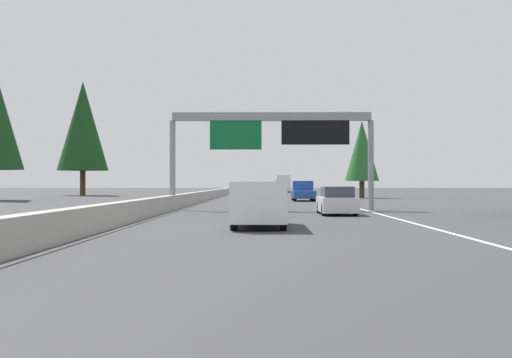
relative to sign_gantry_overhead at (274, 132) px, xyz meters
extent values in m
plane|color=#38383A|center=(25.53, 6.04, -4.80)|extent=(320.00, 320.00, 0.00)
cube|color=#9E9B93|center=(45.53, 6.34, -4.35)|extent=(180.00, 0.56, 0.90)
cube|color=silver|center=(35.53, -5.48, -4.79)|extent=(160.00, 0.16, 0.01)
cube|color=silver|center=(35.53, 5.79, -4.79)|extent=(160.00, 0.16, 0.01)
cylinder|color=gray|center=(0.04, 6.34, -2.03)|extent=(0.36, 0.36, 5.53)
cylinder|color=gray|center=(0.04, -5.98, -2.03)|extent=(0.36, 0.36, 5.53)
cube|color=gray|center=(0.04, 0.18, 0.98)|extent=(0.50, 12.32, 0.50)
cube|color=#0C602D|center=(-0.11, 2.40, -0.12)|extent=(0.12, 3.20, 1.90)
cube|color=black|center=(-0.11, -2.53, -0.02)|extent=(0.16, 4.20, 1.50)
cube|color=white|center=(-15.61, 0.82, -3.83)|extent=(5.00, 1.95, 1.44)
cube|color=#2D3847|center=(-17.91, 0.82, -3.58)|extent=(0.08, 1.48, 0.56)
cylinder|color=black|center=(-13.91, 1.67, -4.45)|extent=(0.70, 0.24, 0.70)
cylinder|color=black|center=(-13.91, -0.04, -4.45)|extent=(0.70, 0.24, 0.70)
cylinder|color=black|center=(-17.31, 1.67, -4.45)|extent=(0.70, 0.24, 0.70)
cylinder|color=black|center=(-17.31, -0.04, -4.45)|extent=(0.70, 0.24, 0.70)
cube|color=silver|center=(-5.96, -3.17, -4.27)|extent=(4.40, 1.80, 0.76)
cube|color=#2D3847|center=(-6.18, -3.17, -3.61)|extent=(2.46, 1.51, 0.56)
cylinder|color=black|center=(-4.55, -2.38, -4.48)|extent=(0.64, 0.22, 0.64)
cylinder|color=black|center=(-4.55, -3.96, -4.48)|extent=(0.64, 0.22, 0.64)
cylinder|color=black|center=(-7.37, -2.38, -4.48)|extent=(0.64, 0.22, 0.64)
cylinder|color=black|center=(-7.37, -3.96, -4.48)|extent=(0.64, 0.22, 0.64)
cube|color=#1E4793|center=(19.76, -2.99, -4.19)|extent=(5.60, 2.00, 0.70)
cube|color=#1E4793|center=(20.77, -2.99, -3.39)|extent=(2.24, 1.84, 0.90)
cube|color=#2D3847|center=(20.77, -2.99, -3.30)|extent=(2.02, 1.92, 0.41)
cylinder|color=black|center=(21.61, -2.13, -4.40)|extent=(0.80, 0.28, 0.80)
cylinder|color=black|center=(21.61, -3.85, -4.40)|extent=(0.80, 0.28, 0.80)
cylinder|color=black|center=(17.92, -2.13, -4.40)|extent=(0.80, 0.28, 0.80)
cylinder|color=black|center=(17.92, -3.85, -4.40)|extent=(0.80, 0.28, 0.80)
cube|color=white|center=(78.90, -2.78, -3.15)|extent=(11.50, 2.50, 2.90)
cube|color=#2D3847|center=(78.90, -2.78, -2.79)|extent=(11.04, 2.55, 0.84)
cylinder|color=black|center=(82.92, -1.68, -4.30)|extent=(1.00, 0.30, 1.00)
cylinder|color=black|center=(82.92, -3.88, -4.30)|extent=(1.00, 0.30, 1.00)
cylinder|color=black|center=(74.87, -1.68, -4.30)|extent=(1.00, 0.30, 1.00)
cylinder|color=black|center=(74.87, -3.88, -4.30)|extent=(1.00, 0.30, 1.00)
cylinder|color=#4C3823|center=(31.75, -10.29, -3.85)|extent=(0.57, 0.57, 1.91)
cone|color=#236028|center=(31.75, -10.29, 0.48)|extent=(3.81, 3.81, 6.76)
cylinder|color=#4C3823|center=(45.60, 25.09, -3.11)|extent=(0.73, 0.73, 3.38)
cone|color=#143D19|center=(45.60, 25.09, 4.58)|extent=(6.77, 6.77, 11.99)
camera|label=1|loc=(-39.30, 0.61, -3.16)|focal=44.51mm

